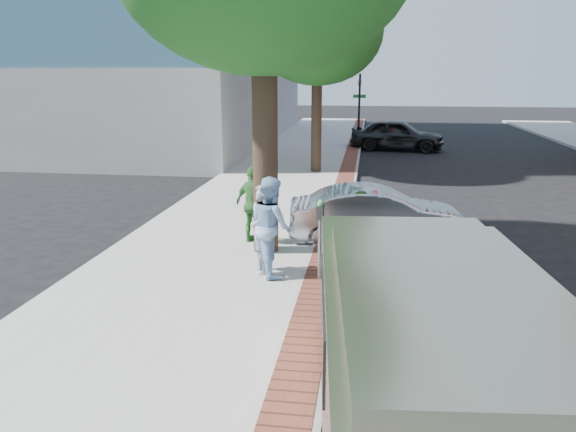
% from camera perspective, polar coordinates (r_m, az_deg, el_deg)
% --- Properties ---
extents(ground, '(120.00, 120.00, 0.00)m').
position_cam_1_polar(ground, '(10.22, -0.82, -7.63)').
color(ground, black).
rests_on(ground, ground).
extents(sidewalk, '(5.00, 60.00, 0.15)m').
position_cam_1_polar(sidewalk, '(18.01, -1.55, 2.31)').
color(sidewalk, '#9E9991').
rests_on(sidewalk, ground).
extents(brick_strip, '(0.60, 60.00, 0.01)m').
position_cam_1_polar(brick_strip, '(17.76, 5.47, 2.34)').
color(brick_strip, brown).
rests_on(brick_strip, sidewalk).
extents(curb, '(0.10, 60.00, 0.15)m').
position_cam_1_polar(curb, '(17.77, 6.59, 2.05)').
color(curb, gray).
rests_on(curb, ground).
extents(office_base, '(18.20, 22.20, 4.00)m').
position_cam_1_polar(office_base, '(34.60, -16.87, 10.70)').
color(office_base, gray).
rests_on(office_base, ground).
extents(signal_near, '(0.70, 0.15, 3.80)m').
position_cam_1_polar(signal_near, '(31.41, 7.26, 11.34)').
color(signal_near, black).
rests_on(signal_near, ground).
extents(tree_far, '(4.80, 4.80, 7.14)m').
position_cam_1_polar(tree_far, '(21.51, 3.02, 18.24)').
color(tree_far, black).
rests_on(tree_far, sidewalk).
extents(parking_meter, '(0.12, 0.32, 1.47)m').
position_cam_1_polar(parking_meter, '(10.08, 3.29, -0.76)').
color(parking_meter, gray).
rests_on(parking_meter, sidewalk).
extents(person_gray, '(0.51, 0.68, 1.69)m').
position_cam_1_polar(person_gray, '(10.48, -2.71, -1.35)').
color(person_gray, '#A3A3A7').
rests_on(person_gray, sidewalk).
extents(person_officer, '(1.08, 1.14, 1.85)m').
position_cam_1_polar(person_officer, '(10.36, -1.73, -1.04)').
color(person_officer, '#8BAFD7').
rests_on(person_officer, sidewalk).
extents(person_green, '(1.08, 0.88, 1.72)m').
position_cam_1_polar(person_green, '(12.36, -3.48, 1.15)').
color(person_green, '#3B7D39').
rests_on(person_green, sidewalk).
extents(sedan_silver, '(4.15, 1.87, 1.32)m').
position_cam_1_polar(sedan_silver, '(12.95, 9.07, 0.01)').
color(sedan_silver, '#ACAFB3').
rests_on(sedan_silver, ground).
extents(bg_car, '(4.85, 2.47, 1.58)m').
position_cam_1_polar(bg_car, '(29.23, 11.04, 8.11)').
color(bg_car, black).
rests_on(bg_car, ground).
extents(van, '(2.64, 5.74, 2.06)m').
position_cam_1_polar(van, '(5.92, 14.28, -13.27)').
color(van, gray).
rests_on(van, ground).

